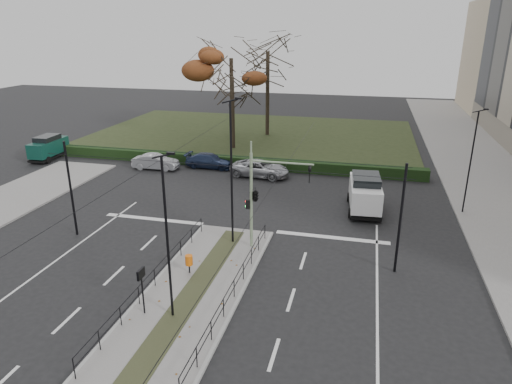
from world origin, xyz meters
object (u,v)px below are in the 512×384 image
Objects in this scene: traffic_light at (257,194)px; info_panel at (141,279)px; litter_bin at (189,260)px; white_van at (365,192)px; parked_car_third at (210,161)px; parked_car_fourth at (260,168)px; rust_tree at (231,58)px; streetlamp_median_near at (168,237)px; bare_tree_center at (268,58)px; streetlamp_sidewalk at (471,161)px; green_van at (48,147)px; bare_tree_near at (232,82)px; parked_car_second at (156,162)px; streetlamp_median_far at (232,172)px.

traffic_light is 8.51m from info_panel.
white_van is (8.66, 11.51, 0.48)m from litter_bin.
parked_car_third is 15.93m from white_van.
parked_car_third is 0.89× the size of parked_car_fourth.
info_panel is at bearing -79.57° from rust_tree.
bare_tree_center is at bearing 96.09° from streetlamp_median_near.
info_panel is 0.49× the size of parked_car_third.
streetlamp_sidewalk is 1.55× the size of green_van.
bare_tree_near reaches higher than litter_bin.
bare_tree_near is at bearing -30.36° from parked_car_second.
streetlamp_sidewalk is at bearing -40.80° from rust_tree.
green_van is at bearing 134.35° from info_panel.
bare_tree_near is at bearing 26.82° from green_van.
parked_car_fourth is at bearing 162.66° from streetlamp_sidewalk.
rust_tree is 0.91× the size of bare_tree_center.
bare_tree_center reaches higher than streetlamp_median_far.
streetlamp_median_far is 27.03m from green_van.
streetlamp_sidewalk is at bearing -101.59° from parked_car_fourth.
streetlamp_median_far reaches higher than info_panel.
bare_tree_center is (18.59, 15.52, 7.81)m from green_van.
parked_car_second is at bearing 96.88° from parked_car_fourth.
parked_car_second is 0.82× the size of parked_car_fourth.
info_panel is 17.96m from white_van.
parked_car_third is at bearing -73.14° from parked_car_second.
info_panel is 30.36m from green_van.
traffic_light is 0.75× the size of streetlamp_median_near.
traffic_light is at bearing -9.35° from streetlamp_median_far.
streetlamp_sidewalk is at bearing -8.23° from green_van.
white_van is at bearing 44.77° from streetlamp_median_far.
streetlamp_median_near is at bearing -163.71° from parked_car_third.
streetlamp_median_near reaches higher than white_van.
streetlamp_sidewalk reaches higher than info_panel.
bare_tree_center reaches higher than litter_bin.
litter_bin is at bearing -84.42° from bare_tree_center.
bare_tree_center is (-2.63, 37.23, 7.14)m from info_panel.
streetlamp_median_near is at bearing -43.73° from green_van.
streetlamp_sidewalk reaches higher than parked_car_third.
info_panel is 2.48m from streetlamp_median_near.
parked_car_second is (-12.83, 13.37, -2.73)m from traffic_light.
parked_car_third is at bearing 79.82° from parked_car_fourth.
traffic_light is at bearing -150.46° from parked_car_third.
parked_car_third is at bearing -82.36° from rust_tree.
green_van is 25.45m from bare_tree_center.
rust_tree reaches higher than streetlamp_sidewalk.
info_panel is 0.19× the size of rust_tree.
streetlamp_median_far is at bearing 170.65° from traffic_light.
streetlamp_median_far is 1.69× the size of parked_car_fourth.
streetlamp_median_near is 0.76× the size of bare_tree_near.
rust_tree is at bearing 44.03° from green_van.
bare_tree_center is at bearing 118.59° from white_van.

